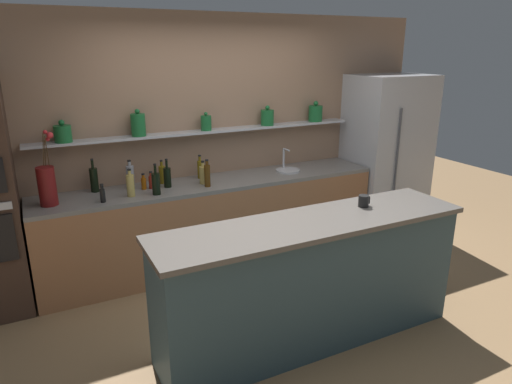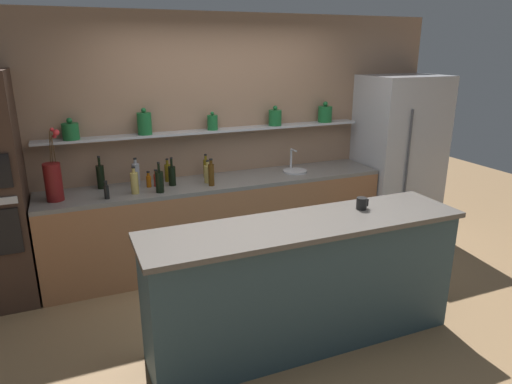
{
  "view_description": "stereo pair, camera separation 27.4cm",
  "coord_description": "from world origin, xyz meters",
  "views": [
    {
      "loc": [
        -1.8,
        -3.03,
        2.25
      ],
      "look_at": [
        -0.07,
        0.43,
        1.02
      ],
      "focal_mm": 32.0,
      "sensor_mm": 36.0,
      "label": 1
    },
    {
      "loc": [
        -1.56,
        -3.14,
        2.25
      ],
      "look_at": [
        -0.07,
        0.43,
        1.02
      ],
      "focal_mm": 32.0,
      "sensor_mm": 36.0,
      "label": 2
    }
  ],
  "objects": [
    {
      "name": "bottle_wine_2",
      "position": [
        -0.64,
        1.25,
        1.03
      ],
      "size": [
        0.07,
        0.07,
        0.29
      ],
      "color": "black",
      "rests_on": "back_counter_unit"
    },
    {
      "name": "ground_plane",
      "position": [
        0.0,
        0.0,
        0.0
      ],
      "size": [
        12.0,
        12.0,
        0.0
      ],
      "primitive_type": "plane",
      "color": "olive"
    },
    {
      "name": "bottle_wine_0",
      "position": [
        -0.8,
        1.07,
        1.03
      ],
      "size": [
        0.08,
        0.08,
        0.3
      ],
      "color": "black",
      "rests_on": "back_counter_unit"
    },
    {
      "name": "bottle_spirit_8",
      "position": [
        -0.27,
        1.09,
        1.04
      ],
      "size": [
        0.06,
        0.06,
        0.28
      ],
      "color": "#4C2D0C",
      "rests_on": "back_counter_unit"
    },
    {
      "name": "flower_vase",
      "position": [
        -1.72,
        1.19,
        1.11
      ],
      "size": [
        0.18,
        0.15,
        0.66
      ],
      "color": "maroon",
      "rests_on": "back_counter_unit"
    },
    {
      "name": "bottle_sauce_6",
      "position": [
        -1.29,
        1.06,
        0.99
      ],
      "size": [
        0.05,
        0.05,
        0.17
      ],
      "color": "black",
      "rests_on": "back_counter_unit"
    },
    {
      "name": "back_counter_unit",
      "position": [
        -0.15,
        1.24,
        0.46
      ],
      "size": [
        3.59,
        0.62,
        0.92
      ],
      "color": "#99603D",
      "rests_on": "ground_plane"
    },
    {
      "name": "bottle_spirit_10",
      "position": [
        -0.28,
        1.21,
        1.02
      ],
      "size": [
        0.07,
        0.07,
        0.24
      ],
      "color": "tan",
      "rests_on": "back_counter_unit"
    },
    {
      "name": "sink_fixture",
      "position": [
        0.74,
        1.25,
        0.95
      ],
      "size": [
        0.27,
        0.27,
        0.25
      ],
      "color": "#B7B7BC",
      "rests_on": "back_counter_unit"
    },
    {
      "name": "bottle_sauce_11",
      "position": [
        -0.87,
        1.29,
        0.99
      ],
      "size": [
        0.05,
        0.05,
        0.16
      ],
      "color": "#9E4C0A",
      "rests_on": "back_counter_unit"
    },
    {
      "name": "bottle_oil_5",
      "position": [
        -0.24,
        1.41,
        1.02
      ],
      "size": [
        0.06,
        0.06,
        0.25
      ],
      "color": "brown",
      "rests_on": "back_counter_unit"
    },
    {
      "name": "refrigerator",
      "position": [
        2.13,
        1.2,
        0.97
      ],
      "size": [
        0.93,
        0.73,
        1.94
      ],
      "color": "#B7B7BC",
      "rests_on": "ground_plane"
    },
    {
      "name": "bottle_spirit_9",
      "position": [
        -1.02,
        1.12,
        1.03
      ],
      "size": [
        0.07,
        0.07,
        0.26
      ],
      "color": "tan",
      "rests_on": "back_counter_unit"
    },
    {
      "name": "coffee_mug",
      "position": [
        0.54,
        -0.31,
        1.07
      ],
      "size": [
        0.1,
        0.08,
        0.09
      ],
      "color": "black",
      "rests_on": "island_counter"
    },
    {
      "name": "back_wall_unit",
      "position": [
        -0.0,
        1.6,
        1.3
      ],
      "size": [
        5.2,
        0.28,
        2.6
      ],
      "color": "#937056",
      "rests_on": "ground_plane"
    },
    {
      "name": "bottle_oil_7",
      "position": [
        -0.65,
        1.41,
        1.02
      ],
      "size": [
        0.06,
        0.06,
        0.24
      ],
      "color": "brown",
      "rests_on": "back_counter_unit"
    },
    {
      "name": "bottle_sauce_4",
      "position": [
        -0.79,
        1.28,
        0.99
      ],
      "size": [
        0.05,
        0.05,
        0.17
      ],
      "color": "maroon",
      "rests_on": "back_counter_unit"
    },
    {
      "name": "bottle_spirit_1",
      "position": [
        -0.97,
        1.37,
        1.04
      ],
      "size": [
        0.07,
        0.07,
        0.29
      ],
      "color": "gray",
      "rests_on": "back_counter_unit"
    },
    {
      "name": "bottle_wine_3",
      "position": [
        -1.31,
        1.42,
        1.04
      ],
      "size": [
        0.08,
        0.08,
        0.33
      ],
      "color": "black",
      "rests_on": "back_counter_unit"
    },
    {
      "name": "island_counter",
      "position": [
        0.0,
        -0.39,
        0.51
      ],
      "size": [
        2.49,
        0.61,
        1.02
      ],
      "color": "#334C56",
      "rests_on": "ground_plane"
    }
  ]
}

